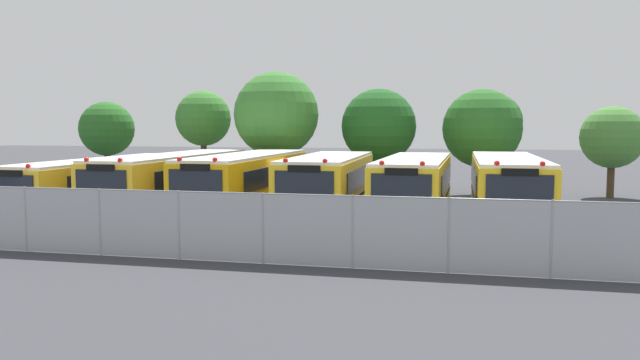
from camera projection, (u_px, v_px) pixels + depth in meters
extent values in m
plane|color=#38383D|center=(291.00, 217.00, 26.13)|extent=(160.00, 160.00, 0.00)
cube|color=yellow|center=(104.00, 183.00, 27.70)|extent=(2.67, 11.52, 1.91)
cube|color=white|center=(103.00, 160.00, 27.62)|extent=(2.62, 11.29, 0.12)
cube|color=black|center=(11.00, 218.00, 22.17)|extent=(2.42, 0.22, 0.36)
cube|color=black|center=(10.00, 188.00, 22.12)|extent=(1.95, 0.11, 0.91)
cube|color=black|center=(131.00, 176.00, 27.67)|extent=(0.27, 8.94, 0.69)
cube|color=black|center=(85.00, 175.00, 28.26)|extent=(0.27, 8.94, 0.69)
cube|color=black|center=(104.00, 191.00, 27.74)|extent=(2.70, 11.64, 0.10)
sphere|color=red|center=(28.00, 166.00, 22.06)|extent=(0.18, 0.18, 0.18)
cube|color=black|center=(9.00, 173.00, 22.07)|extent=(1.07, 0.11, 0.24)
cylinder|color=black|center=(62.00, 215.00, 23.34)|extent=(0.31, 1.01, 1.00)
cylinder|color=black|center=(16.00, 213.00, 23.85)|extent=(0.31, 1.01, 1.00)
cylinder|color=black|center=(168.00, 192.00, 31.32)|extent=(0.31, 1.01, 1.00)
cylinder|color=black|center=(131.00, 191.00, 31.83)|extent=(0.31, 1.01, 1.00)
cube|color=yellow|center=(176.00, 181.00, 26.97)|extent=(2.52, 11.26, 2.15)
cube|color=white|center=(175.00, 155.00, 26.87)|extent=(2.47, 11.03, 0.12)
cube|color=black|center=(101.00, 221.00, 21.54)|extent=(2.45, 0.19, 0.36)
cube|color=black|center=(101.00, 185.00, 21.48)|extent=(1.97, 0.08, 1.03)
cube|color=black|center=(204.00, 174.00, 26.95)|extent=(0.14, 8.76, 0.78)
cube|color=black|center=(153.00, 173.00, 27.51)|extent=(0.14, 8.76, 0.78)
cube|color=black|center=(176.00, 191.00, 27.01)|extent=(2.55, 11.37, 0.10)
sphere|color=red|center=(120.00, 160.00, 21.41)|extent=(0.18, 0.18, 0.18)
sphere|color=red|center=(87.00, 160.00, 21.72)|extent=(0.18, 0.18, 0.18)
cube|color=black|center=(100.00, 168.00, 21.41)|extent=(1.08, 0.09, 0.24)
cylinder|color=black|center=(150.00, 217.00, 22.72)|extent=(0.29, 1.00, 1.00)
cylinder|color=black|center=(99.00, 215.00, 23.21)|extent=(0.29, 1.00, 1.00)
cylinder|color=black|center=(231.00, 194.00, 30.50)|extent=(0.29, 1.00, 1.00)
cylinder|color=black|center=(191.00, 193.00, 30.99)|extent=(0.29, 1.00, 1.00)
cube|color=#EAA80C|center=(248.00, 182.00, 26.29)|extent=(2.47, 10.58, 2.19)
cube|color=white|center=(248.00, 155.00, 26.19)|extent=(2.42, 10.37, 0.12)
cube|color=black|center=(195.00, 223.00, 21.18)|extent=(2.45, 0.18, 0.36)
cube|color=black|center=(195.00, 185.00, 21.11)|extent=(1.97, 0.07, 1.05)
cube|color=black|center=(278.00, 174.00, 26.27)|extent=(0.10, 8.24, 0.79)
cube|color=black|center=(224.00, 173.00, 26.82)|extent=(0.10, 8.24, 0.79)
cube|color=black|center=(248.00, 193.00, 26.33)|extent=(2.50, 10.69, 0.10)
sphere|color=red|center=(215.00, 160.00, 21.05)|extent=(0.18, 0.18, 0.18)
sphere|color=red|center=(179.00, 159.00, 21.35)|extent=(0.18, 0.18, 0.18)
cube|color=black|center=(195.00, 167.00, 21.05)|extent=(1.08, 0.09, 0.24)
cylinder|color=black|center=(240.00, 219.00, 22.37)|extent=(0.29, 1.00, 1.00)
cylinder|color=black|center=(186.00, 217.00, 22.85)|extent=(0.29, 1.00, 1.00)
cylinder|color=black|center=(294.00, 196.00, 29.51)|extent=(0.29, 1.00, 1.00)
cylinder|color=black|center=(252.00, 195.00, 29.99)|extent=(0.29, 1.00, 1.00)
cube|color=yellow|center=(329.00, 185.00, 25.46)|extent=(2.71, 9.21, 2.16)
cube|color=white|center=(329.00, 157.00, 25.36)|extent=(2.65, 9.03, 0.12)
cube|color=black|center=(304.00, 224.00, 21.00)|extent=(2.57, 0.21, 0.36)
cube|color=black|center=(304.00, 186.00, 20.94)|extent=(2.06, 0.10, 1.03)
cube|color=black|center=(361.00, 176.00, 25.47)|extent=(0.19, 7.14, 0.78)
cube|color=black|center=(301.00, 175.00, 25.98)|extent=(0.19, 7.14, 0.78)
cube|color=black|center=(329.00, 195.00, 25.50)|extent=(2.73, 9.30, 0.10)
sphere|color=red|center=(325.00, 161.00, 20.89)|extent=(0.18, 0.18, 0.18)
sphere|color=red|center=(286.00, 161.00, 21.17)|extent=(0.18, 0.18, 0.18)
cube|color=black|center=(304.00, 169.00, 20.88)|extent=(1.13, 0.10, 0.24)
cylinder|color=black|center=(343.00, 219.00, 22.22)|extent=(0.30, 1.01, 1.00)
cylinder|color=black|center=(283.00, 217.00, 22.66)|extent=(0.30, 1.01, 1.00)
cylinder|color=black|center=(365.00, 200.00, 28.03)|extent=(0.30, 1.01, 1.00)
cylinder|color=black|center=(317.00, 199.00, 28.48)|extent=(0.30, 1.01, 1.00)
cube|color=yellow|center=(415.00, 187.00, 24.76)|extent=(2.63, 9.76, 2.12)
cube|color=white|center=(415.00, 159.00, 24.66)|extent=(2.57, 9.57, 0.12)
cube|color=black|center=(400.00, 228.00, 20.07)|extent=(2.46, 0.22, 0.36)
cube|color=black|center=(401.00, 189.00, 20.01)|extent=(1.97, 0.11, 1.02)
cube|color=black|center=(446.00, 178.00, 24.72)|extent=(0.21, 7.57, 0.76)
cube|color=black|center=(386.00, 177.00, 25.31)|extent=(0.21, 7.57, 0.76)
cube|color=black|center=(415.00, 197.00, 24.79)|extent=(2.65, 9.86, 0.10)
sphere|color=red|center=(422.00, 164.00, 19.94)|extent=(0.18, 0.18, 0.18)
sphere|color=red|center=(382.00, 163.00, 20.26)|extent=(0.18, 0.18, 0.18)
cube|color=black|center=(401.00, 172.00, 19.95)|extent=(1.08, 0.10, 0.24)
cylinder|color=black|center=(436.00, 223.00, 21.24)|extent=(0.30, 1.01, 1.00)
cylinder|color=black|center=(375.00, 221.00, 21.75)|extent=(0.30, 1.01, 1.00)
cylinder|color=black|center=(445.00, 201.00, 27.53)|extent=(0.30, 1.01, 1.00)
cylinder|color=black|center=(398.00, 200.00, 28.05)|extent=(0.30, 1.01, 1.00)
cube|color=yellow|center=(507.00, 187.00, 24.28)|extent=(2.49, 10.40, 2.17)
cube|color=white|center=(507.00, 158.00, 24.18)|extent=(2.44, 10.19, 0.12)
cube|color=black|center=(518.00, 233.00, 19.24)|extent=(2.53, 0.16, 0.36)
cube|color=black|center=(519.00, 191.00, 19.17)|extent=(2.03, 0.06, 1.04)
cube|color=black|center=(540.00, 179.00, 24.26)|extent=(0.05, 8.11, 0.78)
cube|color=black|center=(474.00, 177.00, 24.82)|extent=(0.05, 8.11, 0.78)
cube|color=black|center=(506.00, 198.00, 24.32)|extent=(2.51, 10.51, 0.10)
sphere|color=red|center=(543.00, 164.00, 19.11)|extent=(0.18, 0.18, 0.18)
sphere|color=red|center=(497.00, 163.00, 19.41)|extent=(0.18, 0.18, 0.18)
cube|color=black|center=(520.00, 172.00, 19.11)|extent=(1.12, 0.08, 0.24)
cylinder|color=black|center=(549.00, 227.00, 20.43)|extent=(0.28, 1.00, 1.00)
cylinder|color=black|center=(480.00, 225.00, 20.91)|extent=(0.28, 1.00, 1.00)
cylinder|color=black|center=(526.00, 201.00, 27.42)|extent=(0.28, 1.00, 1.00)
cylinder|color=black|center=(475.00, 200.00, 27.91)|extent=(0.28, 1.00, 1.00)
cylinder|color=#4C3823|center=(108.00, 167.00, 39.71)|extent=(0.45, 0.45, 2.37)
sphere|color=#286623|center=(107.00, 129.00, 39.49)|extent=(3.47, 3.47, 3.47)
sphere|color=#286623|center=(108.00, 130.00, 39.49)|extent=(2.42, 2.42, 2.42)
cylinder|color=#4C3823|center=(204.00, 164.00, 38.05)|extent=(0.37, 0.37, 3.04)
sphere|color=#387A2D|center=(203.00, 118.00, 37.80)|extent=(3.39, 3.39, 3.39)
sphere|color=#387A2D|center=(202.00, 110.00, 37.67)|extent=(2.40, 2.40, 2.40)
cylinder|color=#4C3823|center=(277.00, 170.00, 34.63)|extent=(0.31, 0.31, 2.72)
sphere|color=#387A2D|center=(276.00, 114.00, 34.36)|extent=(4.74, 4.74, 4.74)
sphere|color=#387A2D|center=(274.00, 113.00, 34.66)|extent=(3.67, 3.67, 3.67)
cylinder|color=#4C3823|center=(378.00, 175.00, 34.34)|extent=(0.45, 0.45, 2.29)
sphere|color=#1E561E|center=(379.00, 126.00, 34.10)|extent=(4.14, 4.14, 4.14)
sphere|color=#1E561E|center=(384.00, 121.00, 33.97)|extent=(2.65, 2.65, 2.65)
cylinder|color=#4C3823|center=(481.00, 177.00, 33.87)|extent=(0.31, 0.31, 2.11)
sphere|color=#286623|center=(482.00, 128.00, 33.64)|extent=(4.29, 4.29, 4.29)
sphere|color=#286623|center=(494.00, 122.00, 33.84)|extent=(3.04, 3.04, 3.04)
cylinder|color=#4C3823|center=(611.00, 179.00, 33.01)|extent=(0.38, 0.38, 2.01)
sphere|color=#478438|center=(612.00, 137.00, 32.81)|extent=(3.31, 3.31, 3.31)
sphere|color=#478438|center=(611.00, 129.00, 32.65)|extent=(1.89, 1.89, 1.89)
cylinder|color=#9EA0A3|center=(26.00, 219.00, 18.85)|extent=(0.07, 0.07, 2.01)
cylinder|color=#9EA0A3|center=(100.00, 222.00, 18.29)|extent=(0.07, 0.07, 2.01)
cylinder|color=#9EA0A3|center=(179.00, 225.00, 17.73)|extent=(0.07, 0.07, 2.01)
cylinder|color=#9EA0A3|center=(263.00, 228.00, 17.17)|extent=(0.07, 0.07, 2.01)
cylinder|color=#9EA0A3|center=(353.00, 232.00, 16.61)|extent=(0.07, 0.07, 2.01)
cylinder|color=#9EA0A3|center=(449.00, 236.00, 16.06)|extent=(0.07, 0.07, 2.01)
cylinder|color=#9EA0A3|center=(551.00, 239.00, 15.50)|extent=(0.07, 0.07, 2.01)
cube|color=#ADB2B7|center=(220.00, 227.00, 17.45)|extent=(22.82, 0.02, 1.97)
cylinder|color=#9EA0A3|center=(220.00, 193.00, 17.36)|extent=(22.82, 0.04, 0.04)
cone|color=#EA5914|center=(46.00, 239.00, 19.76)|extent=(0.36, 0.36, 0.48)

